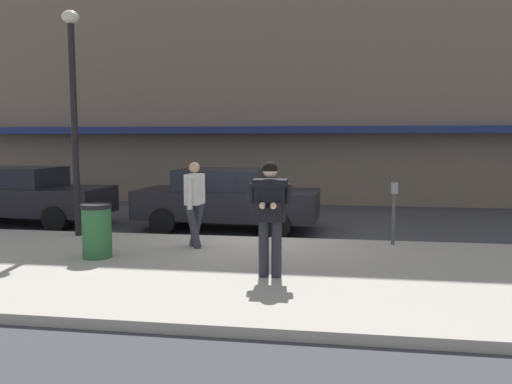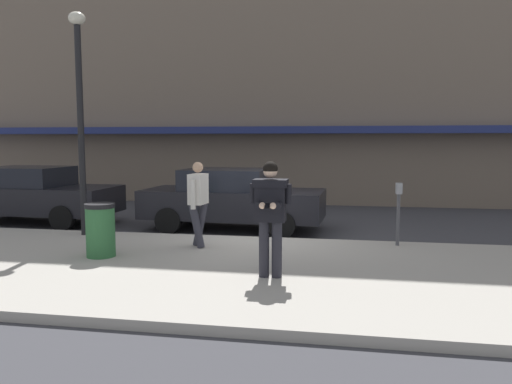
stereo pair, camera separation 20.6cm
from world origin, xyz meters
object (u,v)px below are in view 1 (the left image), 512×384
pedestrian_in_light_coat (195,199)px  trash_bin (97,231)px  parking_meter (394,204)px  parked_sedan_near (24,195)px  man_texting_on_phone (270,206)px  street_lamp_post (73,100)px  parked_sedan_mid (226,199)px

pedestrian_in_light_coat → trash_bin: size_ratio=1.74×
parking_meter → trash_bin: 5.80m
parked_sedan_near → trash_bin: size_ratio=4.64×
man_texting_on_phone → street_lamp_post: (-4.64, 2.72, 1.89)m
man_texting_on_phone → street_lamp_post: size_ratio=0.37×
trash_bin → parking_meter: bearing=19.6°
parked_sedan_near → pedestrian_in_light_coat: (5.50, -2.73, 0.32)m
parked_sedan_near → parking_meter: 9.62m
pedestrian_in_light_coat → street_lamp_post: street_lamp_post is taller
parking_meter → man_texting_on_phone: bearing=-128.3°
street_lamp_post → parking_meter: street_lamp_post is taller
parked_sedan_near → street_lamp_post: 4.01m
parked_sedan_near → street_lamp_post: (2.59, -1.96, 2.35)m
man_texting_on_phone → trash_bin: size_ratio=1.84×
pedestrian_in_light_coat → parking_meter: bearing=11.8°
street_lamp_post → parked_sedan_mid: bearing=33.2°
pedestrian_in_light_coat → parking_meter: 4.02m
parked_sedan_mid → trash_bin: parked_sedan_mid is taller
parked_sedan_near → trash_bin: (3.98, -3.85, -0.16)m
man_texting_on_phone → pedestrian_in_light_coat: 2.62m
parked_sedan_mid → trash_bin: size_ratio=4.68×
street_lamp_post → trash_bin: 3.43m
street_lamp_post → pedestrian_in_light_coat: bearing=-14.9°
parked_sedan_near → street_lamp_post: bearing=-37.0°
parked_sedan_mid → street_lamp_post: (-2.96, -1.94, 2.35)m
parked_sedan_mid → pedestrian_in_light_coat: 2.73m
parked_sedan_near → trash_bin: 5.54m
parked_sedan_mid → street_lamp_post: 4.25m
parked_sedan_mid → street_lamp_post: bearing=-146.8°
parked_sedan_near → parked_sedan_mid: size_ratio=0.99×
parked_sedan_mid → pedestrian_in_light_coat: (-0.06, -2.71, 0.32)m
parked_sedan_near → parked_sedan_mid: (5.56, -0.02, 0.00)m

